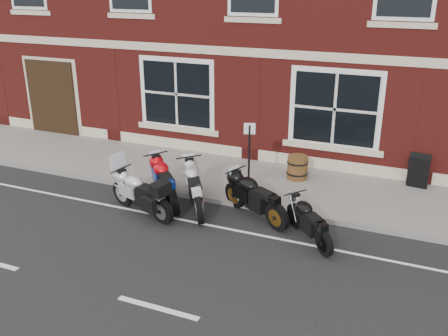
# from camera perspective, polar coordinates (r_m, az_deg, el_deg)

# --- Properties ---
(ground) EXTENTS (80.00, 80.00, 0.00)m
(ground) POSITION_cam_1_polar(r_m,az_deg,el_deg) (11.44, -0.05, -7.39)
(ground) COLOR black
(ground) RESTS_ON ground
(sidewalk) EXTENTS (30.00, 3.00, 0.12)m
(sidewalk) POSITION_cam_1_polar(r_m,az_deg,el_deg) (13.96, 4.72, -1.72)
(sidewalk) COLOR slate
(sidewalk) RESTS_ON ground
(kerb) EXTENTS (30.00, 0.16, 0.12)m
(kerb) POSITION_cam_1_polar(r_m,az_deg,el_deg) (12.60, 2.46, -4.30)
(kerb) COLOR slate
(kerb) RESTS_ON ground
(moto_touring_silver) EXTENTS (2.08, 0.89, 1.42)m
(moto_touring_silver) POSITION_cam_1_polar(r_m,az_deg,el_deg) (12.29, -9.51, -2.61)
(moto_touring_silver) COLOR black
(moto_touring_silver) RESTS_ON ground
(moto_sport_red) EXTENTS (1.64, 1.77, 1.02)m
(moto_sport_red) POSITION_cam_1_polar(r_m,az_deg,el_deg) (12.85, -6.62, -1.34)
(moto_sport_red) COLOR black
(moto_sport_red) RESTS_ON ground
(moto_sport_black) EXTENTS (1.97, 1.24, 0.99)m
(moto_sport_black) POSITION_cam_1_polar(r_m,az_deg,el_deg) (11.93, 3.60, -3.14)
(moto_sport_black) COLOR black
(moto_sport_black) RESTS_ON ground
(moto_sport_silver) EXTENTS (1.35, 2.06, 1.05)m
(moto_sport_silver) POSITION_cam_1_polar(r_m,az_deg,el_deg) (12.41, -3.16, -1.97)
(moto_sport_silver) COLOR black
(moto_sport_silver) RESTS_ON ground
(moto_naked_black) EXTENTS (1.37, 1.50, 0.86)m
(moto_naked_black) POSITION_cam_1_polar(r_m,az_deg,el_deg) (11.10, 9.76, -5.79)
(moto_naked_black) COLOR black
(moto_naked_black) RESTS_ON ground
(a_board_sign) EXTENTS (0.58, 0.42, 0.90)m
(a_board_sign) POSITION_cam_1_polar(r_m,az_deg,el_deg) (14.34, 21.32, -0.36)
(a_board_sign) COLOR black
(a_board_sign) RESTS_ON sidewalk
(barrel_planter) EXTENTS (0.60, 0.60, 0.66)m
(barrel_planter) POSITION_cam_1_polar(r_m,az_deg,el_deg) (14.11, 8.40, 0.08)
(barrel_planter) COLOR #4E2A14
(barrel_planter) RESTS_ON sidewalk
(parking_sign) EXTENTS (0.27, 0.10, 1.99)m
(parking_sign) POSITION_cam_1_polar(r_m,az_deg,el_deg) (12.45, 2.89, 1.42)
(parking_sign) COLOR black
(parking_sign) RESTS_ON sidewalk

